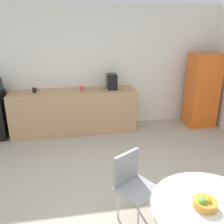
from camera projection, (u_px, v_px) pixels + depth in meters
ground_plane at (105, 219)px, 2.99m from camera, size 6.00×6.00×0.00m
wall_back at (84, 68)px, 5.32m from camera, size 6.00×0.10×2.60m
counter_block at (74, 111)px, 5.25m from camera, size 2.57×0.60×0.90m
locker_cabinet at (202, 90)px, 5.49m from camera, size 0.60×0.50×1.61m
round_table at (210, 220)px, 2.20m from camera, size 1.06×1.06×0.73m
chair_gray at (132, 179)px, 2.88m from camera, size 0.58×0.58×0.83m
fruit_bowl at (205, 203)px, 2.13m from camera, size 0.21×0.21×0.11m
mug_white at (82, 88)px, 5.08m from camera, size 0.13×0.08×0.09m
mug_green at (35, 90)px, 4.96m from camera, size 0.13×0.08×0.09m
coffee_maker at (112, 82)px, 5.17m from camera, size 0.20×0.24×0.32m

